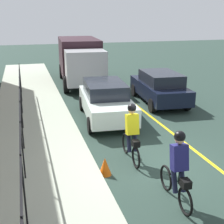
{
  "coord_description": "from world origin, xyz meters",
  "views": [
    {
      "loc": [
        -7.51,
        3.61,
        4.29
      ],
      "look_at": [
        2.34,
        0.73,
        1.0
      ],
      "focal_mm": 49.02,
      "sensor_mm": 36.0,
      "label": 1
    }
  ],
  "objects": [
    {
      "name": "lane_line_centre",
      "position": [
        0.0,
        -1.6,
        0.0
      ],
      "size": [
        36.0,
        0.12,
        0.01
      ],
      "primitive_type": "cube",
      "color": "yellow",
      "rests_on": "ground"
    },
    {
      "name": "box_truck_background",
      "position": [
        11.94,
        0.05,
        1.55
      ],
      "size": [
        6.86,
        2.92,
        2.78
      ],
      "rotation": [
        0.0,
        0.0,
        3.07
      ],
      "color": "#321D25",
      "rests_on": "ground"
    },
    {
      "name": "iron_fence",
      "position": [
        1.0,
        3.8,
        1.34
      ],
      "size": [
        17.57,
        0.04,
        1.6
      ],
      "color": "black",
      "rests_on": "sidewalk"
    },
    {
      "name": "patrol_sedan",
      "position": [
        6.15,
        -2.86,
        0.82
      ],
      "size": [
        4.53,
        2.2,
        1.58
      ],
      "rotation": [
        0.0,
        0.0,
        -0.08
      ],
      "color": "black",
      "rests_on": "ground"
    },
    {
      "name": "traffic_cone_near",
      "position": [
        -0.13,
        1.66,
        0.26
      ],
      "size": [
        0.36,
        0.36,
        0.51
      ],
      "primitive_type": "cone",
      "color": "#E95D0E",
      "rests_on": "ground"
    },
    {
      "name": "sidewalk",
      "position": [
        0.0,
        3.4,
        0.07
      ],
      "size": [
        40.0,
        3.2,
        0.15
      ],
      "primitive_type": "cube",
      "color": "#A5AF9A",
      "rests_on": "ground"
    },
    {
      "name": "cyclist_follow",
      "position": [
        0.45,
        0.67,
        0.91
      ],
      "size": [
        1.71,
        0.37,
        1.83
      ],
      "rotation": [
        0.0,
        0.0,
        -0.04
      ],
      "color": "black",
      "rests_on": "ground"
    },
    {
      "name": "cyclist_lead",
      "position": [
        -1.9,
        0.39,
        0.91
      ],
      "size": [
        1.71,
        0.37,
        1.83
      ],
      "rotation": [
        0.0,
        0.0,
        -0.04
      ],
      "color": "black",
      "rests_on": "ground"
    },
    {
      "name": "ground_plane",
      "position": [
        0.0,
        0.0,
        0.0
      ],
      "size": [
        80.0,
        80.0,
        0.0
      ],
      "primitive_type": "plane",
      "color": "#263A32"
    },
    {
      "name": "parked_sedan_rear",
      "position": [
        4.52,
        0.38,
        0.82
      ],
      "size": [
        4.54,
        2.22,
        1.58
      ],
      "rotation": [
        0.0,
        0.0,
        3.06
      ],
      "color": "white",
      "rests_on": "ground"
    }
  ]
}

